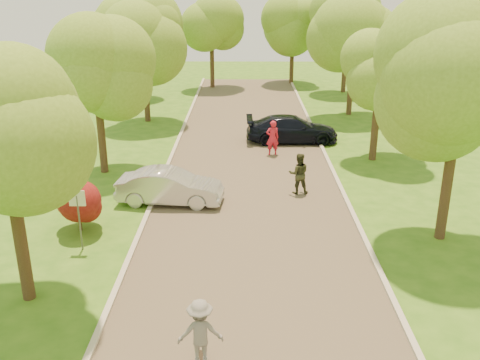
{
  "coord_description": "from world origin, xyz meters",
  "views": [
    {
      "loc": [
        -0.25,
        -12.35,
        8.66
      ],
      "look_at": [
        -0.4,
        7.4,
        1.3
      ],
      "focal_mm": 40.0,
      "sensor_mm": 36.0,
      "label": 1
    }
  ],
  "objects_px": {
    "silver_sedan": "(170,187)",
    "person_olive": "(299,174)",
    "dark_sedan": "(292,129)",
    "street_sign": "(78,208)",
    "person_striped": "(272,138)",
    "skateboarder": "(200,332)"
  },
  "relations": [
    {
      "from": "street_sign",
      "to": "skateboarder",
      "type": "relative_size",
      "value": 1.29
    },
    {
      "from": "silver_sedan",
      "to": "person_olive",
      "type": "relative_size",
      "value": 2.4
    },
    {
      "from": "silver_sedan",
      "to": "person_striped",
      "type": "xyz_separation_m",
      "value": [
        4.55,
        6.59,
        0.22
      ]
    },
    {
      "from": "street_sign",
      "to": "skateboarder",
      "type": "height_order",
      "value": "street_sign"
    },
    {
      "from": "silver_sedan",
      "to": "person_olive",
      "type": "bearing_deg",
      "value": -72.79
    },
    {
      "from": "skateboarder",
      "to": "person_striped",
      "type": "xyz_separation_m",
      "value": [
        2.51,
        16.63,
        -0.02
      ]
    },
    {
      "from": "street_sign",
      "to": "person_olive",
      "type": "xyz_separation_m",
      "value": [
        7.91,
        5.26,
        -0.66
      ]
    },
    {
      "from": "silver_sedan",
      "to": "person_olive",
      "type": "xyz_separation_m",
      "value": [
        5.41,
        1.12,
        0.19
      ]
    },
    {
      "from": "silver_sedan",
      "to": "skateboarder",
      "type": "distance_m",
      "value": 10.24
    },
    {
      "from": "person_striped",
      "to": "dark_sedan",
      "type": "bearing_deg",
      "value": -125.57
    },
    {
      "from": "skateboarder",
      "to": "person_olive",
      "type": "xyz_separation_m",
      "value": [
        3.37,
        11.16,
        -0.05
      ]
    },
    {
      "from": "person_striped",
      "to": "person_olive",
      "type": "bearing_deg",
      "value": 89.64
    },
    {
      "from": "silver_sedan",
      "to": "dark_sedan",
      "type": "distance_m",
      "value": 10.77
    },
    {
      "from": "dark_sedan",
      "to": "street_sign",
      "type": "bearing_deg",
      "value": 147.06
    },
    {
      "from": "silver_sedan",
      "to": "dark_sedan",
      "type": "height_order",
      "value": "dark_sedan"
    },
    {
      "from": "street_sign",
      "to": "skateboarder",
      "type": "xyz_separation_m",
      "value": [
        4.54,
        -5.9,
        -0.61
      ]
    },
    {
      "from": "street_sign",
      "to": "dark_sedan",
      "type": "relative_size",
      "value": 0.42
    },
    {
      "from": "silver_sedan",
      "to": "dark_sedan",
      "type": "bearing_deg",
      "value": -26.96
    },
    {
      "from": "street_sign",
      "to": "silver_sedan",
      "type": "bearing_deg",
      "value": 58.88
    },
    {
      "from": "person_striped",
      "to": "street_sign",
      "type": "bearing_deg",
      "value": 47.44
    },
    {
      "from": "silver_sedan",
      "to": "person_striped",
      "type": "height_order",
      "value": "person_striped"
    },
    {
      "from": "silver_sedan",
      "to": "person_olive",
      "type": "height_order",
      "value": "person_olive"
    }
  ]
}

